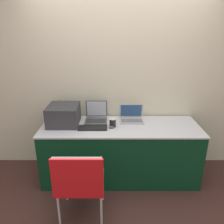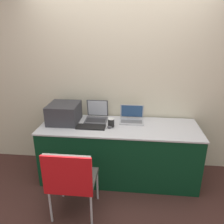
% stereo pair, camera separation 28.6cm
% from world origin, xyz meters
% --- Properties ---
extents(ground_plane, '(14.00, 14.00, 0.00)m').
position_xyz_m(ground_plane, '(0.00, 0.00, 0.00)').
color(ground_plane, '#472823').
extents(wall_back, '(8.00, 0.05, 2.60)m').
position_xyz_m(wall_back, '(0.00, 0.75, 1.30)').
color(wall_back, beige).
rests_on(wall_back, ground_plane).
extents(table, '(2.09, 0.71, 0.78)m').
position_xyz_m(table, '(0.00, 0.35, 0.39)').
color(table, '#0C381E').
rests_on(table, ground_plane).
extents(printer, '(0.40, 0.42, 0.26)m').
position_xyz_m(printer, '(-0.76, 0.41, 0.92)').
color(printer, '#333338').
rests_on(printer, table).
extents(laptop_left, '(0.30, 0.30, 0.27)m').
position_xyz_m(laptop_left, '(-0.33, 0.53, 0.84)').
color(laptop_left, '#4C4C51').
rests_on(laptop_left, table).
extents(laptop_right, '(0.33, 0.27, 0.22)m').
position_xyz_m(laptop_right, '(0.16, 0.52, 0.83)').
color(laptop_right, '#B7B7BC').
rests_on(laptop_right, table).
extents(external_keyboard, '(0.37, 0.15, 0.02)m').
position_xyz_m(external_keyboard, '(-0.36, 0.25, 0.79)').
color(external_keyboard, black).
rests_on(external_keyboard, table).
extents(coffee_cup, '(0.09, 0.09, 0.11)m').
position_xyz_m(coffee_cup, '(-0.11, 0.31, 0.84)').
color(coffee_cup, black).
rests_on(coffee_cup, table).
extents(mouse, '(0.06, 0.04, 0.03)m').
position_xyz_m(mouse, '(-0.12, 0.26, 0.79)').
color(mouse, '#4C4C51').
rests_on(mouse, table).
extents(chair, '(0.50, 0.45, 0.85)m').
position_xyz_m(chair, '(-0.44, -0.46, 0.53)').
color(chair, '#4C4742').
rests_on(chair, ground_plane).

